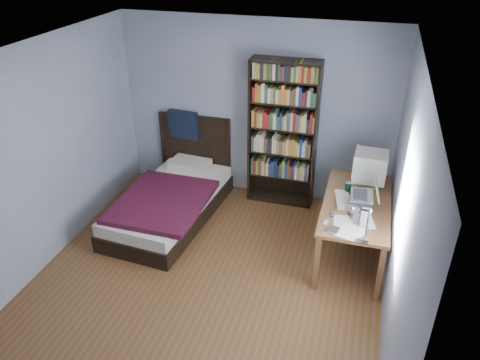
{
  "coord_description": "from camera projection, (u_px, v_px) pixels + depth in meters",
  "views": [
    {
      "loc": [
        1.49,
        -3.79,
        3.53
      ],
      "look_at": [
        0.18,
        0.7,
        0.94
      ],
      "focal_mm": 35.0,
      "sensor_mm": 36.0,
      "label": 1
    }
  ],
  "objects": [
    {
      "name": "laptop",
      "position": [
        363.0,
        199.0,
        5.17
      ],
      "size": [
        0.33,
        0.33,
        0.39
      ],
      "color": "#2D2D30",
      "rests_on": "desk"
    },
    {
      "name": "phone_grey",
      "position": [
        326.0,
        223.0,
        4.94
      ],
      "size": [
        0.05,
        0.09,
        0.02
      ],
      "primitive_type": "cube",
      "rotation": [
        0.0,
        0.0,
        -0.09
      ],
      "color": "#99999C",
      "rests_on": "desk"
    },
    {
      "name": "bed",
      "position": [
        172.0,
        198.0,
        6.31
      ],
      "size": [
        1.18,
        2.14,
        1.16
      ],
      "color": "black",
      "rests_on": "floor"
    },
    {
      "name": "keyboard",
      "position": [
        343.0,
        200.0,
        5.34
      ],
      "size": [
        0.23,
        0.43,
        0.04
      ],
      "primitive_type": "cube",
      "rotation": [
        0.0,
        0.07,
        0.19
      ],
      "color": "beige",
      "rests_on": "desk"
    },
    {
      "name": "crt_monitor",
      "position": [
        369.0,
        167.0,
        5.56
      ],
      "size": [
        0.39,
        0.36,
        0.44
      ],
      "color": "beige",
      "rests_on": "desk"
    },
    {
      "name": "phone_silver",
      "position": [
        332.0,
        214.0,
        5.09
      ],
      "size": [
        0.06,
        0.1,
        0.02
      ],
      "primitive_type": "cube",
      "rotation": [
        0.0,
        0.0,
        0.18
      ],
      "color": "#AEAFB3",
      "rests_on": "desk"
    },
    {
      "name": "external_drive",
      "position": [
        333.0,
        230.0,
        4.83
      ],
      "size": [
        0.13,
        0.13,
        0.02
      ],
      "primitive_type": "cube",
      "rotation": [
        0.0,
        0.0,
        -0.22
      ],
      "color": "#99999C",
      "rests_on": "desk"
    },
    {
      "name": "bookshelf",
      "position": [
        283.0,
        134.0,
        6.29
      ],
      "size": [
        0.91,
        0.3,
        2.03
      ],
      "color": "black",
      "rests_on": "floor"
    },
    {
      "name": "soda_can",
      "position": [
        348.0,
        188.0,
        5.49
      ],
      "size": [
        0.07,
        0.07,
        0.13
      ],
      "primitive_type": "cylinder",
      "color": "#073918",
      "rests_on": "desk"
    },
    {
      "name": "speaker",
      "position": [
        365.0,
        218.0,
        4.86
      ],
      "size": [
        0.1,
        0.1,
        0.2
      ],
      "primitive_type": "cube",
      "rotation": [
        0.0,
        0.0,
        -0.03
      ],
      "color": "#99999C",
      "rests_on": "desk"
    },
    {
      "name": "desk",
      "position": [
        356.0,
        207.0,
        5.83
      ],
      "size": [
        0.75,
        1.53,
        0.73
      ],
      "color": "brown",
      "rests_on": "floor"
    },
    {
      "name": "room",
      "position": [
        205.0,
        183.0,
        4.65
      ],
      "size": [
        4.2,
        4.24,
        2.5
      ],
      "color": "brown",
      "rests_on": "ground"
    },
    {
      "name": "desk_lamp",
      "position": [
        354.0,
        216.0,
        4.09
      ],
      "size": [
        0.26,
        0.57,
        0.67
      ],
      "color": "#99999E",
      "rests_on": "desk"
    },
    {
      "name": "mouse",
      "position": [
        355.0,
        189.0,
        5.55
      ],
      "size": [
        0.06,
        0.11,
        0.04
      ],
      "primitive_type": "ellipsoid",
      "color": "silver",
      "rests_on": "desk"
    }
  ]
}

